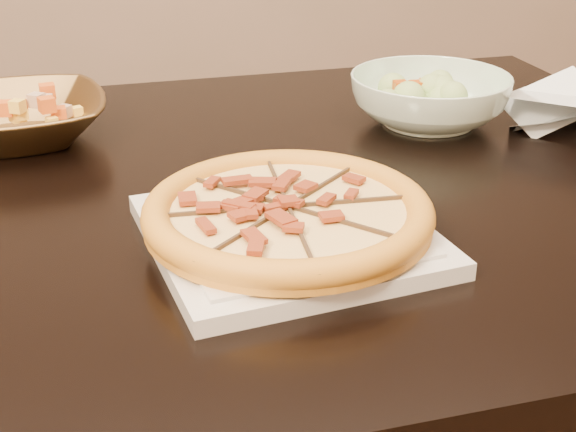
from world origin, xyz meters
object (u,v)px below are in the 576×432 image
Objects in this scene: dining_table at (170,266)px; plate at (288,234)px; salad_bowl at (429,100)px; pizza at (288,212)px; bronze_bowl at (16,120)px.

plate is at bearing -52.50° from dining_table.
plate is (0.12, -0.15, 0.11)m from dining_table.
plate is 1.41× the size of salad_bowl.
salad_bowl reaches higher than plate.
bronze_bowl is at bearing 130.95° from pizza.
dining_table is 0.22m from plate.
plate is 0.42m from salad_bowl.
dining_table is 6.72× the size of salad_bowl.
plate reaches higher than dining_table.
salad_bowl is (0.56, -0.02, 0.01)m from bronze_bowl.
pizza is 0.42m from salad_bowl.
salad_bowl is at bearing 52.43° from pizza.
salad_bowl is at bearing -2.09° from bronze_bowl.
pizza is 0.47m from bronze_bowl.
plate is at bearing -38.90° from pizza.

